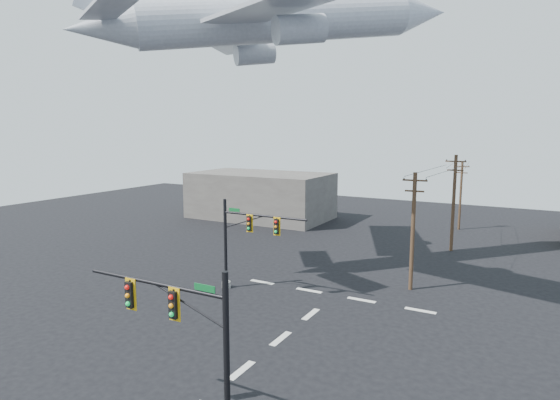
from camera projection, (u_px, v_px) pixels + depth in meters
The scene contains 10 objects.
ground at pixel (242, 370), 22.84m from camera, with size 120.00×120.00×0.00m, color black.
lane_markings at pixel (292, 330), 27.46m from camera, with size 14.00×21.20×0.01m.
signal_mast_near at pixel (193, 346), 17.45m from camera, with size 7.10×0.74×6.74m.
signal_mast_far at pixel (242, 243), 33.59m from camera, with size 6.94×0.73×6.68m.
utility_pole_a at pixel (413, 229), 33.76m from camera, with size 1.74×0.29×8.66m.
utility_pole_b at pixel (454, 201), 44.80m from camera, with size 1.89×0.31×9.31m.
utility_pole_c at pixel (461, 194), 54.58m from camera, with size 1.63×0.33×7.99m.
power_lines at pixel (449, 167), 43.42m from camera, with size 2.44×23.95×0.35m.
airliner at pixel (278, 21), 35.76m from camera, with size 25.12×26.36×8.10m.
building_left at pixel (260, 195), 62.25m from camera, with size 18.00×10.00×6.00m, color #615B55.
Camera 1 is at (11.90, -17.82, 11.64)m, focal length 30.00 mm.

